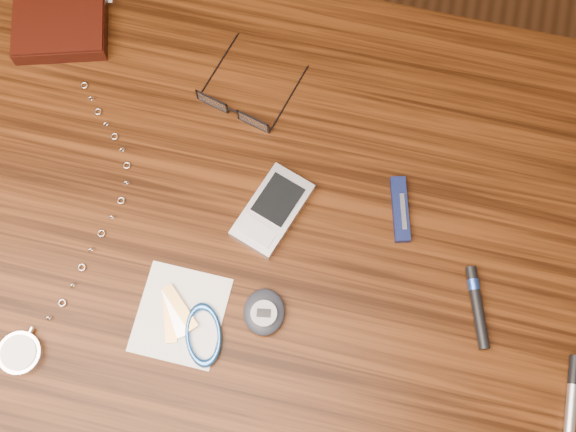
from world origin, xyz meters
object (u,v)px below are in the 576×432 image
pocket_watch (26,341)px  pocket_knife (400,209)px  wallet_and_card (60,24)px  pedometer (264,312)px  desk (250,241)px  notepad_keys (192,325)px  eyeglasses (235,108)px  silver_pen (571,413)px  pda_phone (272,210)px

pocket_watch → pocket_knife: size_ratio=4.45×
wallet_and_card → pedometer: 0.48m
desk → notepad_keys: size_ratio=8.02×
eyeglasses → pocket_watch: size_ratio=0.35×
silver_pen → pedometer: bearing=174.8°
pda_phone → wallet_and_card: bearing=150.6°
eyeglasses → pda_phone: (0.08, -0.12, -0.00)m
desk → eyeglasses: bearing=108.9°
eyeglasses → notepad_keys: 0.29m
desk → silver_pen: bearing=-18.9°
pocket_knife → pda_phone: bearing=-166.3°
pocket_knife → pedometer: bearing=-129.3°
pocket_knife → silver_pen: silver_pen is taller
wallet_and_card → pedometer: bearing=-41.5°
eyeglasses → pedometer: 0.27m
eyeglasses → pda_phone: eyeglasses is taller
pocket_watch → pocket_knife: bearing=33.1°
eyeglasses → pda_phone: 0.15m
pedometer → silver_pen: size_ratio=0.41×
wallet_and_card → pocket_watch: 0.42m
pocket_knife → wallet_and_card: bearing=162.8°
wallet_and_card → pocket_knife: bearing=-17.2°
notepad_keys → pocket_watch: bearing=-161.3°
pocket_watch → desk: bearing=43.9°
pocket_watch → notepad_keys: 0.20m
desk → silver_pen: size_ratio=6.39×
pedometer → pocket_knife: bearing=50.7°
pocket_watch → pda_phone: 0.33m
pocket_knife → notepad_keys: bearing=-137.4°
eyeglasses → desk: bearing=-71.1°
desk → wallet_and_card: bearing=146.1°
pedometer → pda_phone: bearing=99.1°
pocket_watch → pocket_knife: (0.40, 0.26, -0.00)m
desk → pda_phone: (0.03, 0.02, 0.11)m
wallet_and_card → notepad_keys: (0.28, -0.35, -0.01)m
desk → silver_pen: 0.46m
wallet_and_card → silver_pen: bearing=-25.7°
eyeglasses → silver_pen: eyeglasses is taller
pocket_knife → silver_pen: size_ratio=0.55×
notepad_keys → pocket_knife: 0.29m
desk → pocket_watch: (-0.21, -0.21, 0.11)m
eyeglasses → pocket_watch: bearing=-115.6°
eyeglasses → pda_phone: size_ratio=1.11×
silver_pen → wallet_and_card: bearing=154.3°
pedometer → pocket_knife: (0.13, 0.16, -0.00)m
pda_phone → silver_pen: size_ratio=0.78×
wallet_and_card → pda_phone: (0.34, -0.19, -0.01)m
pda_phone → pedometer: pedometer is taller
desk → pedometer: (0.05, -0.11, 0.11)m
pda_phone → pedometer: size_ratio=1.90×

